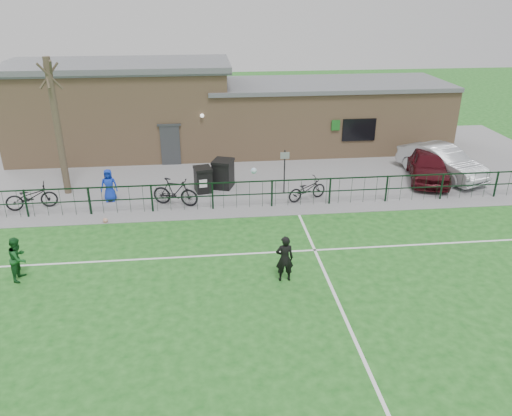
{
  "coord_description": "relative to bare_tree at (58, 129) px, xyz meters",
  "views": [
    {
      "loc": [
        -1.76,
        -11.3,
        8.58
      ],
      "look_at": [
        0.0,
        5.0,
        1.3
      ],
      "focal_mm": 35.0,
      "sensor_mm": 36.0,
      "label": 1
    }
  ],
  "objects": [
    {
      "name": "car_maroon",
      "position": [
        16.89,
        -0.13,
        -2.25
      ],
      "size": [
        2.87,
        4.59,
        1.46
      ],
      "primitive_type": "imported",
      "rotation": [
        0.0,
        0.0,
        -0.29
      ],
      "color": "#410B12",
      "rests_on": "paving_strip"
    },
    {
      "name": "wheelie_bin_left",
      "position": [
        6.12,
        -0.49,
        -2.45
      ],
      "size": [
        0.85,
        0.93,
        1.07
      ],
      "primitive_type": "cube",
      "rotation": [
        0.0,
        0.0,
        0.2
      ],
      "color": "black",
      "rests_on": "paving_strip"
    },
    {
      "name": "car_silver",
      "position": [
        17.73,
        0.25,
        -2.22
      ],
      "size": [
        3.28,
        4.87,
        1.52
      ],
      "primitive_type": "imported",
      "rotation": [
        0.0,
        0.0,
        0.4
      ],
      "color": "#B2B5BA",
      "rests_on": "paving_strip"
    },
    {
      "name": "bicycle_c",
      "position": [
        -1.04,
        -1.68,
        -2.44
      ],
      "size": [
        2.15,
        1.15,
        1.07
      ],
      "primitive_type": "imported",
      "rotation": [
        0.0,
        0.0,
        1.79
      ],
      "color": "black",
      "rests_on": "paving_strip"
    },
    {
      "name": "clubhouse",
      "position": [
        7.12,
        6.0,
        -0.78
      ],
      "size": [
        24.25,
        5.4,
        4.96
      ],
      "color": "tan",
      "rests_on": "ground"
    },
    {
      "name": "wheelie_bin_right",
      "position": [
        7.06,
        -0.07,
        -2.36
      ],
      "size": [
        1.09,
        1.16,
        1.25
      ],
      "primitive_type": "cube",
      "rotation": [
        0.0,
        0.0,
        -0.34
      ],
      "color": "black",
      "rests_on": "paving_strip"
    },
    {
      "name": "goalkeeper_kick",
      "position": [
        8.58,
        -8.22,
        -2.17
      ],
      "size": [
        1.02,
        3.66,
        2.64
      ],
      "color": "black",
      "rests_on": "ground"
    },
    {
      "name": "bicycle_e",
      "position": [
        10.62,
        -1.97,
        -2.49
      ],
      "size": [
        1.98,
        1.33,
        0.98
      ],
      "primitive_type": "imported",
      "rotation": [
        0.0,
        0.0,
        1.97
      ],
      "color": "black",
      "rests_on": "paving_strip"
    },
    {
      "name": "bare_tree",
      "position": [
        0.0,
        0.0,
        0.0
      ],
      "size": [
        0.3,
        0.3,
        6.0
      ],
      "primitive_type": "cylinder",
      "color": "#46392A",
      "rests_on": "ground"
    },
    {
      "name": "ball_ground",
      "position": [
        2.21,
        -3.38,
        -2.9
      ],
      "size": [
        0.2,
        0.2,
        0.2
      ],
      "primitive_type": "sphere",
      "color": "silver",
      "rests_on": "ground"
    },
    {
      "name": "spectator_child",
      "position": [
        2.08,
        -1.17,
        -2.26
      ],
      "size": [
        0.71,
        0.47,
        1.44
      ],
      "primitive_type": "imported",
      "rotation": [
        0.0,
        0.0,
        0.02
      ],
      "color": "#1332B8",
      "rests_on": "paving_strip"
    },
    {
      "name": "ground",
      "position": [
        8.0,
        -10.5,
        -3.0
      ],
      "size": [
        90.0,
        90.0,
        0.0
      ],
      "primitive_type": "plane",
      "color": "#19581A",
      "rests_on": "ground"
    },
    {
      "name": "outfield_player",
      "position": [
        0.24,
        -7.31,
        -2.27
      ],
      "size": [
        0.62,
        0.76,
        1.45
      ],
      "primitive_type": "imported",
      "rotation": [
        0.0,
        0.0,
        1.46
      ],
      "color": "#175121",
      "rests_on": "ground"
    },
    {
      "name": "pitch_line_touch",
      "position": [
        8.0,
        -2.7,
        -3.0
      ],
      "size": [
        28.0,
        0.1,
        0.01
      ],
      "primitive_type": "cube",
      "color": "white",
      "rests_on": "ground"
    },
    {
      "name": "pitch_line_perp",
      "position": [
        10.0,
        -10.5,
        -3.0
      ],
      "size": [
        0.1,
        16.0,
        0.01
      ],
      "primitive_type": "cube",
      "color": "white",
      "rests_on": "ground"
    },
    {
      "name": "pitch_line_mid",
      "position": [
        8.0,
        -6.5,
        -3.0
      ],
      "size": [
        28.0,
        0.1,
        0.01
      ],
      "primitive_type": "cube",
      "color": "white",
      "rests_on": "ground"
    },
    {
      "name": "sign_post",
      "position": [
        9.76,
        -1.01,
        -1.98
      ],
      "size": [
        0.08,
        0.08,
        2.0
      ],
      "primitive_type": "cylinder",
      "rotation": [
        0.0,
        0.0,
        -0.4
      ],
      "color": "black",
      "rests_on": "paving_strip"
    },
    {
      "name": "paving_strip",
      "position": [
        8.0,
        3.0,
        -2.99
      ],
      "size": [
        34.0,
        13.0,
        0.02
      ],
      "primitive_type": "cube",
      "color": "slate",
      "rests_on": "ground"
    },
    {
      "name": "bicycle_d",
      "position": [
        4.93,
        -1.94,
        -2.38
      ],
      "size": [
        2.09,
        1.2,
        1.21
      ],
      "primitive_type": "imported",
      "rotation": [
        0.0,
        0.0,
        1.24
      ],
      "color": "black",
      "rests_on": "paving_strip"
    },
    {
      "name": "perimeter_fence",
      "position": [
        8.0,
        -2.5,
        -2.4
      ],
      "size": [
        28.0,
        0.1,
        1.2
      ],
      "primitive_type": "cube",
      "color": "black",
      "rests_on": "ground"
    }
  ]
}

